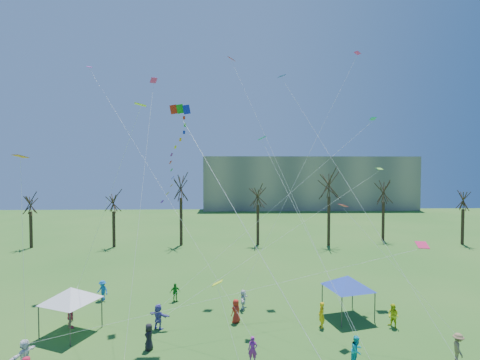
{
  "coord_description": "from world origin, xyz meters",
  "views": [
    {
      "loc": [
        -0.88,
        -15.46,
        11.71
      ],
      "look_at": [
        -0.23,
        5.0,
        11.0
      ],
      "focal_mm": 25.0,
      "sensor_mm": 36.0,
      "label": 1
    }
  ],
  "objects_px": {
    "distant_building": "(307,183)",
    "canopy_tent_white": "(71,294)",
    "canopy_tent_blue": "(348,282)",
    "big_box_kite": "(178,161)"
  },
  "relations": [
    {
      "from": "distant_building",
      "to": "big_box_kite",
      "type": "bearing_deg",
      "value": -109.78
    },
    {
      "from": "distant_building",
      "to": "canopy_tent_blue",
      "type": "distance_m",
      "value": 73.21
    },
    {
      "from": "distant_building",
      "to": "big_box_kite",
      "type": "height_order",
      "value": "big_box_kite"
    },
    {
      "from": "distant_building",
      "to": "canopy_tent_white",
      "type": "bearing_deg",
      "value": -114.86
    },
    {
      "from": "distant_building",
      "to": "canopy_tent_white",
      "type": "relative_size",
      "value": 14.82
    },
    {
      "from": "big_box_kite",
      "to": "canopy_tent_white",
      "type": "bearing_deg",
      "value": 179.64
    },
    {
      "from": "distant_building",
      "to": "big_box_kite",
      "type": "distance_m",
      "value": 78.52
    },
    {
      "from": "canopy_tent_white",
      "to": "canopy_tent_blue",
      "type": "height_order",
      "value": "canopy_tent_blue"
    },
    {
      "from": "big_box_kite",
      "to": "canopy_tent_blue",
      "type": "xyz_separation_m",
      "value": [
        12.95,
        1.97,
        -9.47
      ]
    },
    {
      "from": "canopy_tent_white",
      "to": "canopy_tent_blue",
      "type": "bearing_deg",
      "value": 5.34
    }
  ]
}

